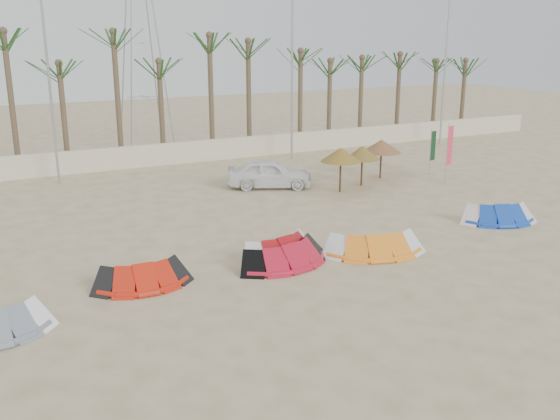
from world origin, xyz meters
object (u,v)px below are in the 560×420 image
kite_orange (369,241)px  parasol_right (382,146)px  car (270,173)px  parasol_left (341,155)px  kite_blue (494,212)px  kite_red_left (140,272)px  kite_red_mid (282,251)px  parasol_mid (362,153)px  kite_red_right (278,245)px

kite_orange → parasol_right: parasol_right is taller
car → parasol_left: bearing=-106.0°
kite_blue → car: bearing=121.1°
kite_red_left → kite_red_mid: 4.90m
parasol_left → parasol_right: 3.97m
kite_blue → parasol_mid: (-1.37, 7.86, 1.32)m
kite_red_left → kite_red_mid: bearing=-3.7°
parasol_mid → parasol_left: bearing=-159.9°
car → kite_red_right: bearing=-179.0°
kite_red_mid → parasol_left: (7.16, 7.49, 1.47)m
kite_red_right → kite_blue: 10.04m
kite_red_left → kite_orange: size_ratio=0.79×
kite_orange → parasol_left: 8.98m
kite_red_mid → kite_blue: bearing=1.5°
parasol_mid → parasol_right: bearing=26.9°
kite_red_left → parasol_mid: 15.87m
kite_red_right → kite_orange: bearing=-20.8°
kite_red_mid → parasol_mid: (8.87, 8.12, 1.32)m
kite_red_mid → parasol_left: bearing=46.3°
parasol_left → parasol_right: bearing=23.8°
kite_red_left → kite_blue: 15.13m
kite_red_mid → parasol_right: bearing=40.1°
kite_orange → parasol_mid: bearing=57.3°
kite_red_mid → car: size_ratio=0.85×
kite_red_mid → parasol_right: 14.17m
kite_red_right → kite_blue: same height
kite_red_right → kite_orange: 3.34m
kite_orange → parasol_left: parasol_left is taller
kite_red_mid → kite_orange: bearing=-8.5°
car → parasol_mid: bearing=-86.4°
kite_red_mid → parasol_mid: parasol_mid is taller
kite_blue → parasol_left: bearing=113.1°
kite_red_mid → kite_red_left: bearing=176.3°
kite_orange → kite_red_right: bearing=159.2°
kite_red_left → parasol_right: 18.01m
kite_blue → parasol_left: parasol_left is taller
kite_red_left → kite_orange: bearing=-5.7°
kite_red_right → kite_blue: (10.03, -0.43, -0.00)m
kite_red_right → parasol_left: bearing=44.4°
parasol_left → kite_red_right: bearing=-135.6°
parasol_left → parasol_mid: (1.72, 0.63, -0.15)m
parasol_left → car: bearing=138.5°
kite_blue → parasol_right: (0.54, 8.83, 1.36)m
kite_red_left → parasol_right: parasol_right is taller
kite_blue → car: 11.28m
parasol_mid → car: bearing=158.1°
kite_red_left → parasol_left: size_ratio=1.38×
kite_red_mid → parasol_left: parasol_left is taller
kite_blue → car: size_ratio=0.80×
parasol_left → parasol_mid: 1.84m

